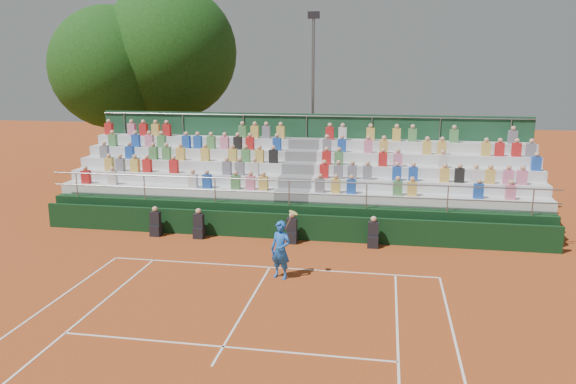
% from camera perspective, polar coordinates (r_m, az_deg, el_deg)
% --- Properties ---
extents(ground, '(90.00, 90.00, 0.00)m').
position_cam_1_polar(ground, '(18.83, -1.85, -7.67)').
color(ground, '#A7461B').
rests_on(ground, ground).
extents(courtside_wall, '(20.00, 0.15, 1.00)m').
position_cam_1_polar(courtside_wall, '(21.66, -0.14, -3.53)').
color(courtside_wall, black).
rests_on(courtside_wall, ground).
extents(line_officials, '(8.87, 0.40, 1.19)m').
position_cam_1_polar(line_officials, '(21.49, -3.61, -3.75)').
color(line_officials, black).
rests_on(line_officials, ground).
extents(grandstand, '(20.00, 5.20, 4.40)m').
position_cam_1_polar(grandstand, '(24.61, 1.17, -0.14)').
color(grandstand, black).
rests_on(grandstand, ground).
extents(tennis_player, '(0.93, 0.66, 2.22)m').
position_cam_1_polar(tennis_player, '(17.63, -0.74, -5.89)').
color(tennis_player, blue).
rests_on(tennis_player, ground).
extents(tree_west, '(6.83, 6.83, 9.88)m').
position_cam_1_polar(tree_west, '(33.91, -17.48, 11.95)').
color(tree_west, '#362313').
rests_on(tree_west, ground).
extents(tree_east, '(7.66, 7.66, 11.14)m').
position_cam_1_polar(tree_east, '(33.78, -11.94, 13.70)').
color(tree_east, '#362313').
rests_on(tree_east, ground).
extents(floodlight_mast, '(0.60, 0.25, 9.30)m').
position_cam_1_polar(floodlight_mast, '(30.41, 2.55, 10.40)').
color(floodlight_mast, gray).
rests_on(floodlight_mast, ground).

